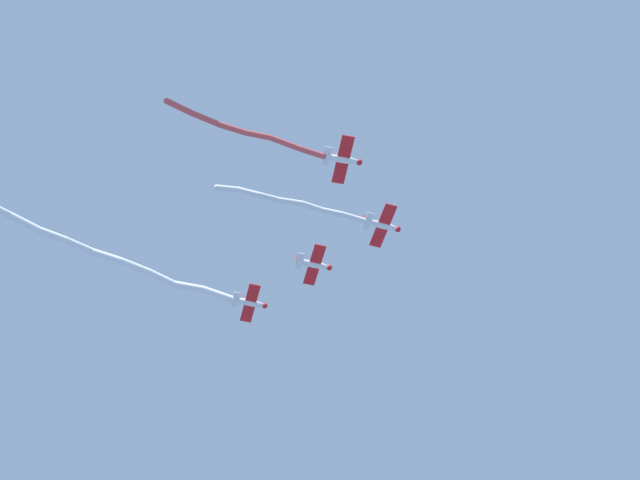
{
  "coord_description": "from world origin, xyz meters",
  "views": [
    {
      "loc": [
        -44.49,
        9.33,
        2.01
      ],
      "look_at": [
        7.64,
        11.09,
        77.63
      ],
      "focal_mm": 45.44,
      "sensor_mm": 36.0,
      "label": 1
    }
  ],
  "objects_px": {
    "airplane_lead": "(383,225)",
    "airplane_right_wing": "(343,159)",
    "airplane_slot": "(250,303)",
    "airplane_left_wing": "(314,264)"
  },
  "relations": [
    {
      "from": "airplane_lead",
      "to": "airplane_right_wing",
      "type": "height_order",
      "value": "airplane_right_wing"
    },
    {
      "from": "airplane_right_wing",
      "to": "airplane_slot",
      "type": "distance_m",
      "value": 22.01
    },
    {
      "from": "airplane_slot",
      "to": "airplane_lead",
      "type": "bearing_deg",
      "value": -49.86
    },
    {
      "from": "airplane_lead",
      "to": "airplane_right_wing",
      "type": "relative_size",
      "value": 1.0
    },
    {
      "from": "airplane_lead",
      "to": "airplane_left_wing",
      "type": "xyz_separation_m",
      "value": [
        5.19,
        7.89,
        0.0
      ]
    },
    {
      "from": "airplane_lead",
      "to": "airplane_right_wing",
      "type": "distance_m",
      "value": 9.46
    },
    {
      "from": "airplane_left_wing",
      "to": "airplane_slot",
      "type": "relative_size",
      "value": 1.0
    },
    {
      "from": "airplane_lead",
      "to": "airplane_slot",
      "type": "bearing_deg",
      "value": 128.09
    },
    {
      "from": "airplane_left_wing",
      "to": "airplane_right_wing",
      "type": "relative_size",
      "value": 1.0
    },
    {
      "from": "airplane_left_wing",
      "to": "airplane_slot",
      "type": "bearing_deg",
      "value": 130.15
    }
  ]
}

